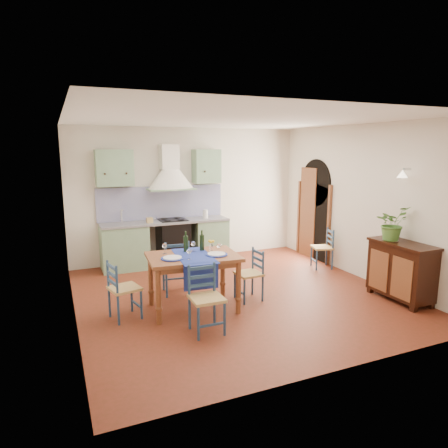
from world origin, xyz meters
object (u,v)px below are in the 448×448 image
(dining_table, at_px, (193,262))
(sideboard, at_px, (401,269))
(chair_near, at_px, (206,298))
(potted_plant, at_px, (392,223))

(dining_table, bearing_deg, sideboard, -16.69)
(chair_near, distance_m, potted_plant, 3.24)
(chair_near, height_order, potted_plant, potted_plant)
(potted_plant, bearing_deg, sideboard, -76.06)
(sideboard, relative_size, potted_plant, 1.93)
(chair_near, relative_size, sideboard, 0.84)
(dining_table, xyz_separation_m, potted_plant, (3.06, -0.73, 0.47))
(dining_table, relative_size, potted_plant, 2.52)
(dining_table, bearing_deg, chair_near, -97.25)
(sideboard, bearing_deg, dining_table, 163.31)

